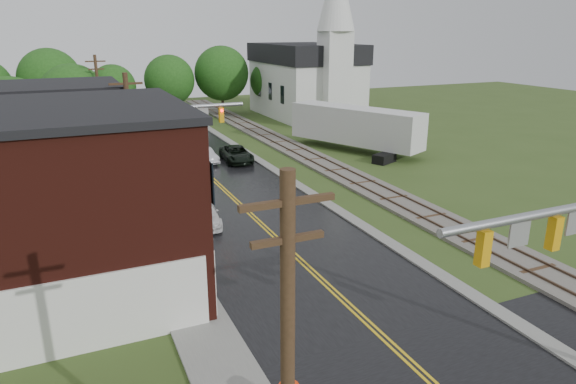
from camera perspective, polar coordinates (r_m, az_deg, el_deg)
main_road at (r=40.66m, az=-8.36°, el=1.41°), size 10.00×90.00×0.02m
curb_right at (r=46.85m, az=-3.67°, el=3.73°), size 0.80×70.00×0.12m
sidewalk_left at (r=34.83m, az=-15.94°, el=-1.90°), size 2.40×50.00×0.12m
brick_building at (r=23.91m, az=-28.13°, el=-1.80°), size 14.30×10.30×8.30m
yellow_house at (r=34.67m, az=-24.48°, el=2.62°), size 8.00×7.00×6.40m
darkred_building at (r=43.66m, az=-23.09°, el=4.28°), size 7.00×6.00×4.40m
church at (r=68.68m, az=2.39°, el=13.14°), size 10.40×18.40×20.00m
railroad at (r=48.55m, az=1.44°, el=4.39°), size 3.20×80.00×0.30m
traffic_signal_near at (r=17.92m, az=28.75°, el=-5.22°), size 7.34×0.30×7.20m
traffic_signal_far at (r=35.91m, az=-12.76°, el=7.16°), size 7.34×0.43×7.20m
utility_pole_a at (r=10.67m, az=-0.04°, el=-20.19°), size 1.80×0.28×9.00m
utility_pole_b at (r=30.61m, az=-16.95°, el=4.56°), size 1.80×0.28×9.00m
utility_pole_c at (r=52.23m, az=-20.19°, el=9.42°), size 1.80×0.28×9.00m
tree_left_c at (r=48.22m, az=-28.18°, el=7.56°), size 6.00×6.00×7.65m
tree_left_e at (r=54.01m, az=-22.55°, el=9.50°), size 6.40×6.40×8.16m
suv_dark at (r=45.70m, az=-5.74°, el=4.20°), size 2.60×5.04×1.36m
sedan_silver at (r=45.73m, az=-9.28°, el=4.02°), size 1.85×4.03×1.28m
pickup_white at (r=31.35m, az=-9.52°, el=-2.36°), size 2.28×4.66×1.31m
semi_trailer at (r=49.65m, az=7.55°, el=7.31°), size 8.27×13.47×4.17m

